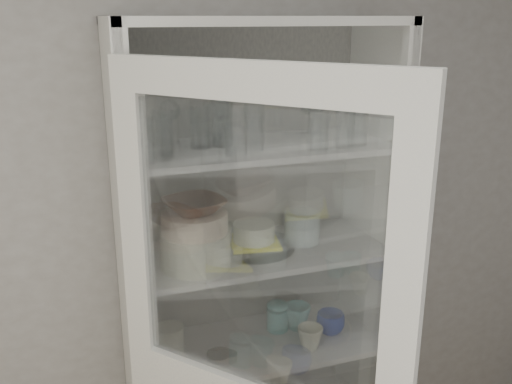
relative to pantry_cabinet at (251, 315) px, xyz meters
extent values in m
cube|color=#9A9692|center=(-0.20, 0.16, 0.36)|extent=(3.60, 0.02, 2.60)
cube|color=silver|center=(-0.48, -0.06, 0.11)|extent=(0.03, 0.45, 2.10)
cube|color=silver|center=(0.48, -0.06, 0.11)|extent=(0.03, 0.45, 2.10)
cube|color=slate|center=(0.00, 0.15, 0.11)|extent=(1.00, 0.03, 2.10)
cube|color=silver|center=(0.00, -0.06, 1.14)|extent=(1.00, 0.45, 0.03)
cube|color=silver|center=(0.00, -0.08, -0.09)|extent=(0.94, 0.42, 0.02)
cube|color=silver|center=(0.00, -0.08, 0.31)|extent=(0.94, 0.42, 0.02)
cube|color=silver|center=(0.00, -0.08, 0.71)|extent=(0.94, 0.42, 0.02)
cube|color=silver|center=(-0.21, -0.63, 1.01)|extent=(0.61, 0.72, 0.10)
cube|color=silver|center=(-0.47, -0.32, 0.56)|extent=(0.09, 0.09, 0.80)
cube|color=silver|center=(0.05, -0.94, 0.56)|extent=(0.09, 0.09, 0.80)
cube|color=silver|center=(-0.21, -0.63, 0.56)|extent=(0.47, 0.56, 0.78)
cylinder|color=silver|center=(-0.36, -0.17, 0.79)|extent=(0.08, 0.08, 0.13)
cylinder|color=silver|center=(-0.41, -0.19, 0.79)|extent=(0.08, 0.08, 0.14)
cylinder|color=silver|center=(-0.12, -0.20, 0.79)|extent=(0.10, 0.10, 0.15)
cylinder|color=silver|center=(-0.05, -0.18, 0.78)|extent=(0.07, 0.07, 0.13)
cylinder|color=silver|center=(0.28, -0.21, 0.79)|extent=(0.08, 0.08, 0.13)
cylinder|color=silver|center=(0.18, -0.21, 0.78)|extent=(0.08, 0.08, 0.13)
cylinder|color=silver|center=(0.34, -0.19, 0.79)|extent=(0.09, 0.09, 0.14)
cylinder|color=silver|center=(-0.34, -0.10, 0.79)|extent=(0.09, 0.09, 0.15)
cylinder|color=silver|center=(-0.20, -0.05, 0.79)|extent=(0.08, 0.08, 0.14)
cylinder|color=silver|center=(0.00, -0.06, 0.79)|extent=(0.08, 0.08, 0.14)
cylinder|color=silver|center=(-0.12, -0.05, 0.80)|extent=(0.10, 0.10, 0.15)
cylinder|color=beige|center=(-0.25, -0.14, 0.38)|extent=(0.24, 0.24, 0.13)
cylinder|color=beige|center=(-0.18, 0.03, 0.36)|extent=(0.21, 0.21, 0.07)
cylinder|color=beige|center=(-0.25, -0.14, 0.48)|extent=(0.23, 0.23, 0.07)
imported|color=#482415|center=(-0.25, -0.14, 0.54)|extent=(0.25, 0.25, 0.05)
cylinder|color=silver|center=(-0.01, -0.06, 0.33)|extent=(0.37, 0.37, 0.02)
cube|color=yellow|center=(-0.01, -0.06, 0.34)|extent=(0.21, 0.21, 0.01)
cylinder|color=beige|center=(-0.01, -0.06, 0.39)|extent=(0.16, 0.16, 0.07)
cylinder|color=#B3C5C5|center=(0.19, -0.06, 0.38)|extent=(0.14, 0.14, 0.12)
imported|color=navy|center=(0.31, -0.11, -0.03)|extent=(0.14, 0.14, 0.09)
imported|color=teal|center=(0.19, -0.03, -0.03)|extent=(0.14, 0.14, 0.10)
imported|color=beige|center=(0.18, -0.18, -0.03)|extent=(0.13, 0.13, 0.09)
cylinder|color=teal|center=(0.11, -0.01, -0.03)|extent=(0.09, 0.09, 0.09)
ellipsoid|color=teal|center=(0.11, -0.01, 0.02)|extent=(0.09, 0.09, 0.02)
cylinder|color=silver|center=(-0.18, -0.16, -0.06)|extent=(0.09, 0.09, 0.04)
cylinder|color=beige|center=(-0.34, -0.06, -0.02)|extent=(0.14, 0.14, 0.13)
camera|label=1|loc=(-0.67, -1.94, 1.16)|focal=40.00mm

